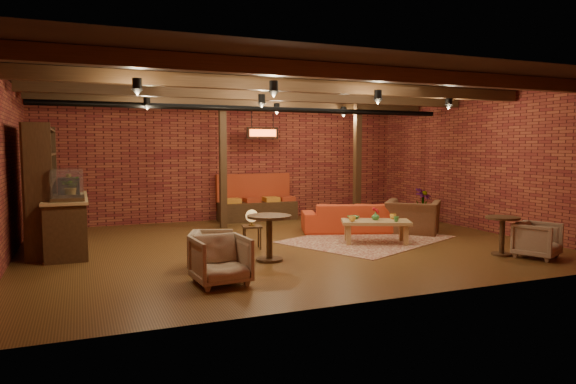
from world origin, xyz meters
name	(u,v)px	position (x,y,z in m)	size (l,w,h in m)	color
floor	(286,245)	(0.00, 0.00, 0.00)	(10.00, 10.00, 0.00)	#3E270F
ceiling	(285,86)	(0.00, 0.00, 3.20)	(10.00, 8.00, 0.02)	black
wall_back	(231,161)	(0.00, 4.00, 1.60)	(10.00, 0.02, 3.20)	maroon
wall_front	(401,177)	(0.00, -4.00, 1.60)	(10.00, 0.02, 3.20)	maroon
wall_left	(4,170)	(-5.00, 0.00, 1.60)	(0.02, 8.00, 3.20)	maroon
wall_right	(480,163)	(5.00, 0.00, 1.60)	(0.02, 8.00, 3.20)	maroon
ceiling_beams	(285,92)	(0.00, 0.00, 3.08)	(9.80, 6.40, 0.22)	black
ceiling_pipe	(259,109)	(0.00, 1.60, 2.85)	(0.12, 0.12, 9.60)	black
post_left	(223,163)	(-0.60, 2.60, 1.60)	(0.16, 0.16, 3.20)	black
post_right	(357,162)	(2.80, 2.00, 1.60)	(0.16, 0.16, 3.20)	black
service_counter	(66,209)	(-4.10, 1.00, 0.80)	(0.80, 2.50, 1.60)	black
plant_counter	(71,186)	(-4.00, 1.20, 1.22)	(0.35, 0.39, 0.30)	#337F33
shelving_hutch	(43,189)	(-4.50, 1.10, 1.20)	(0.52, 2.00, 2.40)	black
banquette	(257,202)	(0.60, 3.55, 0.50)	(2.10, 0.70, 1.00)	#A1341A
service_sign	(262,133)	(0.60, 3.10, 2.35)	(0.86, 0.06, 0.30)	#EA4F17
ceiling_spotlights	(285,103)	(0.00, 0.00, 2.86)	(6.40, 4.40, 0.28)	black
rug	(367,239)	(1.83, -0.13, 0.01)	(3.29, 2.51, 0.01)	maroon
sofa	(353,217)	(2.05, 0.88, 0.34)	(2.34, 0.92, 0.68)	#B73619
coffee_table	(375,223)	(1.77, -0.55, 0.42)	(1.55, 1.20, 0.73)	olive
side_table_lamp	(252,219)	(-0.76, -0.13, 0.59)	(0.43, 0.43, 0.77)	black
round_table_left	(269,230)	(-0.82, -1.27, 0.54)	(0.77, 0.77, 0.80)	black
armchair_a	(211,248)	(-1.90, -1.49, 0.35)	(0.67, 0.63, 0.69)	#C3B297
armchair_b	(221,258)	(-2.00, -2.46, 0.39)	(0.75, 0.71, 0.77)	#C3B297
armchair_right	(413,211)	(3.25, 0.19, 0.51)	(1.16, 0.75, 1.01)	brown
side_table_book	(394,206)	(3.54, 1.41, 0.48)	(0.56, 0.56, 0.54)	black
round_table_right	(502,230)	(3.30, -2.45, 0.48)	(0.61, 0.61, 0.71)	black
armchair_far	(538,238)	(3.72, -2.85, 0.35)	(0.68, 0.64, 0.70)	#C3B297
plant_tall	(423,171)	(4.40, 1.38, 1.38)	(1.54, 1.54, 2.75)	#4C7F4C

